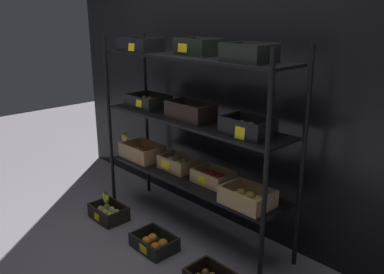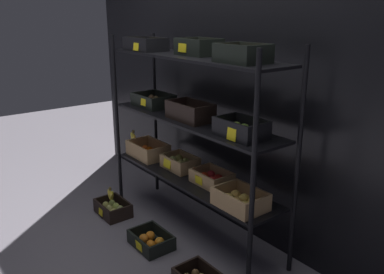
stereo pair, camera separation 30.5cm
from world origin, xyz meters
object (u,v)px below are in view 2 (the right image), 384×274
crate_ground_pear (113,209)px  crate_ground_orange (151,241)px  display_rack (191,122)px  banana_bunch_loose (111,195)px

crate_ground_pear → crate_ground_orange: 0.64m
display_rack → crate_ground_orange: (0.01, -0.39, -0.88)m
crate_ground_pear → banana_bunch_loose: bearing=-178.3°
display_rack → crate_ground_pear: 1.15m
display_rack → crate_ground_pear: bearing=-147.8°
crate_ground_pear → banana_bunch_loose: (-0.03, -0.00, 0.13)m
crate_ground_orange → display_rack: bearing=91.3°
display_rack → crate_ground_orange: bearing=-88.7°
display_rack → crate_ground_orange: size_ratio=5.42×
display_rack → crate_ground_orange: display_rack is taller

